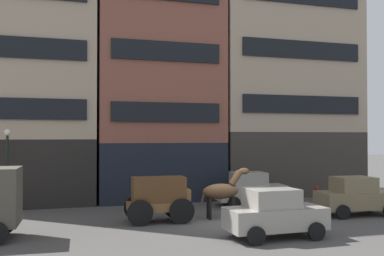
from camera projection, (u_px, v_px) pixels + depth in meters
ground_plane at (232, 223)px, 19.36m from camera, size 120.00×120.00×0.00m
building_far_left at (35, 57)px, 25.97m from camera, size 7.06×6.76×16.68m
building_center_left at (155, 56)px, 28.02m from camera, size 7.88×6.76×17.61m
building_center_right at (278, 84)px, 30.44m from camera, size 9.98×6.76×14.67m
cargo_wagon at (160, 196)px, 19.58m from camera, size 2.96×1.63×1.98m
draft_horse at (223, 191)px, 20.42m from camera, size 2.35×0.68×2.30m
sedan_dark at (356, 196)px, 21.25m from camera, size 3.82×2.11×1.83m
sedan_light at (250, 189)px, 24.05m from camera, size 3.84×2.16×1.83m
sedan_parked_curb at (275, 213)px, 16.51m from camera, size 3.74×1.93×1.83m
streetlamp_curbside at (7, 159)px, 21.79m from camera, size 0.32×0.32×4.12m
fire_hydrant_curbside at (317, 192)px, 26.51m from camera, size 0.24×0.24×0.83m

